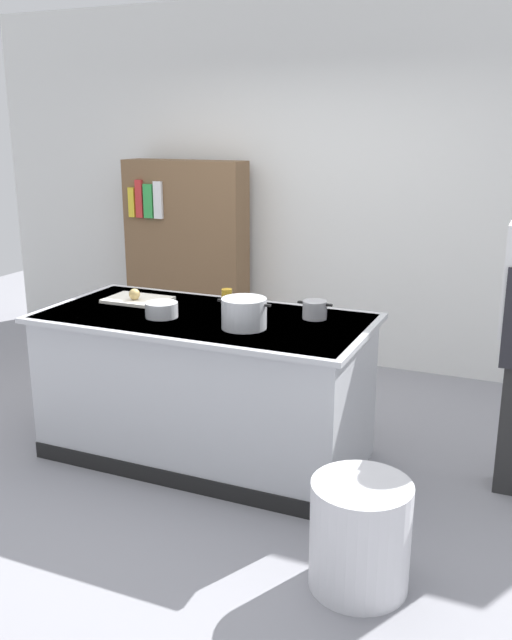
# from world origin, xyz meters

# --- Properties ---
(ground_plane) EXTENTS (10.00, 10.00, 0.00)m
(ground_plane) POSITION_xyz_m (0.00, 0.00, 0.00)
(ground_plane) COLOR gray
(back_wall) EXTENTS (6.40, 0.12, 3.00)m
(back_wall) POSITION_xyz_m (0.00, 2.10, 1.50)
(back_wall) COLOR white
(back_wall) RESTS_ON ground_plane
(counter_island) EXTENTS (1.98, 0.98, 0.90)m
(counter_island) POSITION_xyz_m (0.00, -0.00, 0.47)
(counter_island) COLOR #B7BABF
(counter_island) RESTS_ON ground_plane
(cutting_board) EXTENTS (0.40, 0.28, 0.02)m
(cutting_board) POSITION_xyz_m (-0.55, 0.14, 0.91)
(cutting_board) COLOR silver
(cutting_board) RESTS_ON counter_island
(onion) EXTENTS (0.07, 0.07, 0.07)m
(onion) POSITION_xyz_m (-0.55, 0.10, 0.96)
(onion) COLOR tan
(onion) RESTS_ON cutting_board
(stock_pot) EXTENTS (0.32, 0.25, 0.17)m
(stock_pot) POSITION_xyz_m (0.32, -0.14, 0.98)
(stock_pot) COLOR #B7BABF
(stock_pot) RESTS_ON counter_island
(sauce_pan) EXTENTS (0.21, 0.14, 0.11)m
(sauce_pan) POSITION_xyz_m (0.62, 0.20, 0.95)
(sauce_pan) COLOR #99999E
(sauce_pan) RESTS_ON counter_island
(mixing_bowl) EXTENTS (0.19, 0.19, 0.09)m
(mixing_bowl) POSITION_xyz_m (-0.22, -0.12, 0.94)
(mixing_bowl) COLOR #B7BABF
(mixing_bowl) RESTS_ON counter_island
(juice_cup) EXTENTS (0.07, 0.07, 0.10)m
(juice_cup) POSITION_xyz_m (0.01, 0.29, 0.95)
(juice_cup) COLOR yellow
(juice_cup) RESTS_ON counter_island
(trash_bin) EXTENTS (0.45, 0.45, 0.50)m
(trash_bin) POSITION_xyz_m (1.21, -0.87, 0.25)
(trash_bin) COLOR silver
(trash_bin) RESTS_ON ground_plane
(bookshelf) EXTENTS (1.10, 0.31, 1.70)m
(bookshelf) POSITION_xyz_m (-1.11, 1.80, 0.85)
(bookshelf) COLOR brown
(bookshelf) RESTS_ON ground_plane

